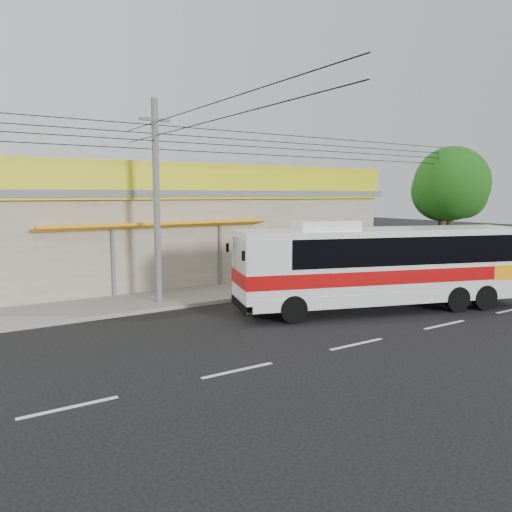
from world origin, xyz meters
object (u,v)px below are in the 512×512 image
at_px(utility_pole, 155,136).
at_px(coach_bus, 386,262).
at_px(tree_near, 454,186).
at_px(tree_far, 444,193).

bearing_deg(utility_pole, coach_bus, -36.93).
bearing_deg(utility_pole, tree_near, 0.32).
bearing_deg(coach_bus, tree_far, 47.60).
xyz_separation_m(coach_bus, utility_pole, (-6.94, 5.22, 4.69)).
xyz_separation_m(utility_pole, tree_far, (20.62, 2.56, -2.09)).
height_order(coach_bus, tree_near, tree_near).
xyz_separation_m(coach_bus, tree_far, (13.68, 7.77, 2.60)).
height_order(coach_bus, tree_far, tree_far).
height_order(utility_pole, tree_far, utility_pole).
height_order(utility_pole, tree_near, utility_pole).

